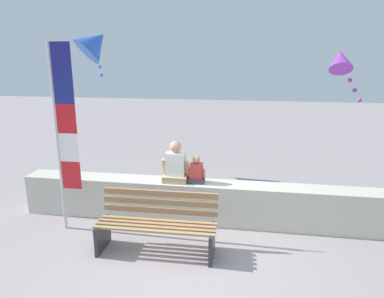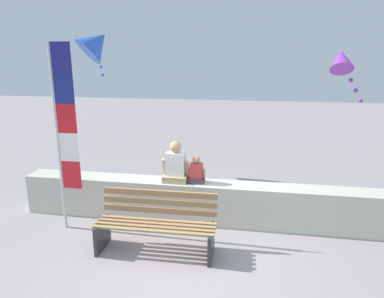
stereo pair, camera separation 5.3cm
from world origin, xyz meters
name	(u,v)px [view 1 (the left image)]	position (x,y,z in m)	size (l,w,h in m)	color
ground_plane	(185,259)	(0.00, 0.00, 0.00)	(40.00, 40.00, 0.00)	gray
seawall_ledge	(198,202)	(0.00, 1.27, 0.36)	(6.38, 0.47, 0.73)	beige
park_bench	(157,224)	(-0.46, 0.18, 0.43)	(1.80, 0.64, 0.88)	#9E8052
person_adult	(176,166)	(-0.39, 1.26, 1.01)	(0.48, 0.35, 0.73)	tan
person_child	(196,172)	(-0.03, 1.26, 0.92)	(0.32, 0.23, 0.48)	#3C3248
flag_banner	(63,128)	(-2.09, 0.62, 1.77)	(0.37, 0.05, 3.08)	#B7B7BC
kite_purple	(341,60)	(2.42, 2.36, 2.80)	(0.65, 0.57, 1.04)	purple
kite_blue	(95,43)	(-2.81, 3.60, 3.18)	(1.23, 1.20, 1.25)	blue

